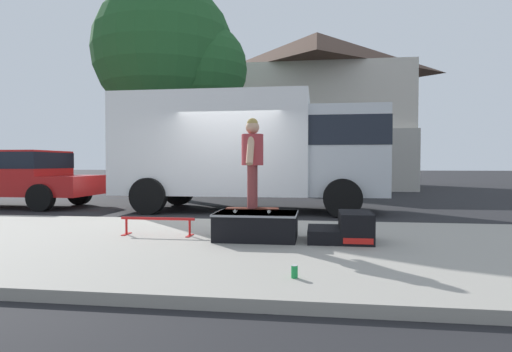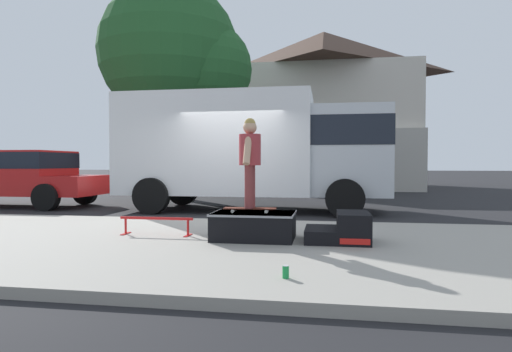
% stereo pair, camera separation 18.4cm
% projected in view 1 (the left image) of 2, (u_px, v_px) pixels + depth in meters
% --- Properties ---
extents(ground_plane, '(140.00, 140.00, 0.00)m').
position_uv_depth(ground_plane, '(219.00, 221.00, 9.23)').
color(ground_plane, black).
extents(sidewalk_slab, '(50.00, 5.00, 0.12)m').
position_uv_depth(sidewalk_slab, '(173.00, 245.00, 6.26)').
color(sidewalk_slab, gray).
rests_on(sidewalk_slab, ground).
extents(skate_box, '(1.21, 0.84, 0.40)m').
position_uv_depth(skate_box, '(257.00, 225.00, 6.39)').
color(skate_box, black).
rests_on(skate_box, sidewalk_slab).
extents(kicker_ramp, '(0.92, 0.80, 0.43)m').
position_uv_depth(kicker_ramp, '(346.00, 229.00, 6.20)').
color(kicker_ramp, black).
rests_on(kicker_ramp, sidewalk_slab).
extents(grind_rail, '(1.20, 0.28, 0.28)m').
position_uv_depth(grind_rail, '(158.00, 222.00, 6.73)').
color(grind_rail, red).
rests_on(grind_rail, sidewalk_slab).
extents(skateboard, '(0.79, 0.25, 0.07)m').
position_uv_depth(skateboard, '(252.00, 209.00, 6.36)').
color(skateboard, '#4C1E14').
rests_on(skateboard, skate_box).
extents(skater_kid, '(0.32, 0.68, 1.33)m').
position_uv_depth(skater_kid, '(252.00, 155.00, 6.34)').
color(skater_kid, brown).
rests_on(skater_kid, skateboard).
extents(soda_can, '(0.07, 0.07, 0.13)m').
position_uv_depth(soda_can, '(294.00, 272.00, 4.22)').
color(soda_can, '#198C3F').
rests_on(soda_can, sidewalk_slab).
extents(box_truck, '(6.91, 2.63, 3.05)m').
position_uv_depth(box_truck, '(251.00, 146.00, 11.30)').
color(box_truck, white).
rests_on(box_truck, ground).
extents(pickup_truck_red, '(5.70, 2.09, 1.61)m').
position_uv_depth(pickup_truck_red, '(5.00, 176.00, 12.27)').
color(pickup_truck_red, red).
rests_on(pickup_truck_red, ground).
extents(street_tree_main, '(5.57, 5.06, 7.82)m').
position_uv_depth(street_tree_main, '(172.00, 56.00, 15.47)').
color(street_tree_main, brown).
rests_on(street_tree_main, ground).
extents(house_behind, '(9.54, 8.22, 8.40)m').
position_uv_depth(house_behind, '(317.00, 109.00, 23.32)').
color(house_behind, beige).
rests_on(house_behind, ground).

